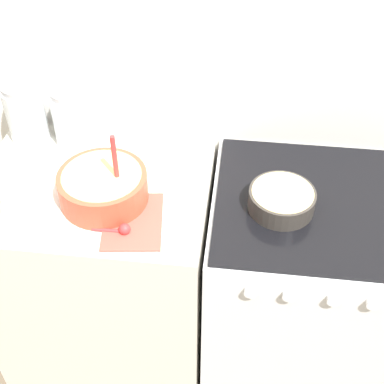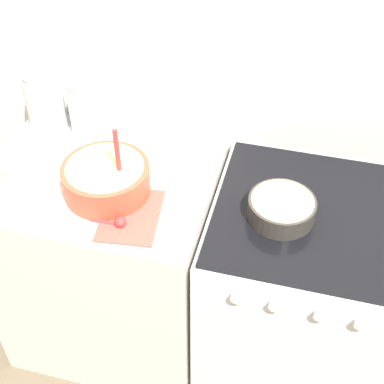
{
  "view_description": "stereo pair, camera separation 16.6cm",
  "coord_description": "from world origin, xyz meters",
  "px_view_note": "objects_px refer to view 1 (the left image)",
  "views": [
    {
      "loc": [
        0.1,
        -0.96,
        2.07
      ],
      "look_at": [
        -0.05,
        0.26,
        0.94
      ],
      "focal_mm": 50.0,
      "sensor_mm": 36.0,
      "label": 1
    },
    {
      "loc": [
        0.26,
        -0.93,
        2.07
      ],
      "look_at": [
        -0.05,
        0.26,
        0.94
      ],
      "focal_mm": 50.0,
      "sensor_mm": 36.0,
      "label": 2
    }
  ],
  "objects_px": {
    "mixing_bowl": "(103,186)",
    "storage_jar_left": "(26,116)",
    "storage_jar_middle": "(73,120)",
    "baking_pan": "(282,199)",
    "stove": "(293,287)"
  },
  "relations": [
    {
      "from": "mixing_bowl",
      "to": "storage_jar_left",
      "type": "bearing_deg",
      "value": 140.05
    },
    {
      "from": "mixing_bowl",
      "to": "storage_jar_middle",
      "type": "distance_m",
      "value": 0.34
    },
    {
      "from": "storage_jar_middle",
      "to": "storage_jar_left",
      "type": "bearing_deg",
      "value": 180.0
    },
    {
      "from": "baking_pan",
      "to": "storage_jar_left",
      "type": "xyz_separation_m",
      "value": [
        -0.9,
        0.26,
        0.06
      ]
    },
    {
      "from": "stove",
      "to": "storage_jar_middle",
      "type": "relative_size",
      "value": 4.13
    },
    {
      "from": "stove",
      "to": "storage_jar_left",
      "type": "distance_m",
      "value": 1.16
    },
    {
      "from": "stove",
      "to": "mixing_bowl",
      "type": "height_order",
      "value": "mixing_bowl"
    },
    {
      "from": "storage_jar_left",
      "to": "storage_jar_middle",
      "type": "distance_m",
      "value": 0.17
    },
    {
      "from": "baking_pan",
      "to": "storage_jar_middle",
      "type": "xyz_separation_m",
      "value": [
        -0.73,
        0.26,
        0.06
      ]
    },
    {
      "from": "mixing_bowl",
      "to": "baking_pan",
      "type": "distance_m",
      "value": 0.56
    },
    {
      "from": "mixing_bowl",
      "to": "storage_jar_middle",
      "type": "bearing_deg",
      "value": 121.02
    },
    {
      "from": "mixing_bowl",
      "to": "baking_pan",
      "type": "relative_size",
      "value": 1.35
    },
    {
      "from": "mixing_bowl",
      "to": "storage_jar_left",
      "type": "xyz_separation_m",
      "value": [
        -0.34,
        0.29,
        0.04
      ]
    },
    {
      "from": "mixing_bowl",
      "to": "storage_jar_middle",
      "type": "height_order",
      "value": "mixing_bowl"
    },
    {
      "from": "stove",
      "to": "baking_pan",
      "type": "height_order",
      "value": "baking_pan"
    }
  ]
}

